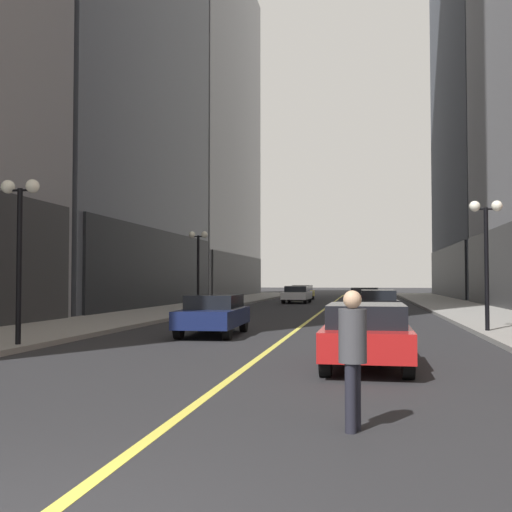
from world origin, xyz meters
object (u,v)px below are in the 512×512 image
at_px(car_yellow, 302,292).
at_px(street_lamp_left_far, 198,253).
at_px(pedestrian_with_orange_bag, 353,349).
at_px(car_maroon, 365,297).
at_px(car_white, 297,294).
at_px(street_lamp_right_mid, 486,236).
at_px(car_black, 378,302).
at_px(street_lamp_left_near, 20,224).
at_px(car_red, 367,333).
at_px(car_navy, 214,313).

relative_size(car_yellow, street_lamp_left_far, 1.03).
height_order(car_yellow, pedestrian_with_orange_bag, pedestrian_with_orange_bag).
bearing_deg(car_maroon, car_yellow, 109.81).
xyz_separation_m(car_white, street_lamp_left_far, (-3.68, -15.40, 2.54)).
relative_size(pedestrian_with_orange_bag, street_lamp_right_mid, 0.38).
bearing_deg(car_black, street_lamp_left_near, -121.28).
xyz_separation_m(car_red, car_white, (-5.19, 34.54, 0.00)).
distance_m(car_white, pedestrian_with_orange_bag, 40.32).
xyz_separation_m(car_maroon, street_lamp_right_mid, (3.93, -18.04, 2.54)).
bearing_deg(street_lamp_left_near, car_yellow, 85.13).
bearing_deg(car_navy, pedestrian_with_orange_bag, -68.70).
bearing_deg(pedestrian_with_orange_bag, car_red, 88.09).
distance_m(street_lamp_left_far, street_lamp_right_mid, 16.79).
relative_size(car_yellow, pedestrian_with_orange_bag, 2.69).
distance_m(pedestrian_with_orange_bag, street_lamp_right_mid, 14.52).
relative_size(car_white, pedestrian_with_orange_bag, 2.57).
bearing_deg(street_lamp_left_far, car_maroon, 38.95).
height_order(car_red, car_maroon, same).
bearing_deg(car_navy, car_maroon, 76.00).
height_order(car_white, street_lamp_right_mid, street_lamp_right_mid).
relative_size(car_black, car_yellow, 0.97).
bearing_deg(car_navy, street_lamp_left_far, 107.61).
distance_m(car_black, pedestrian_with_orange_bag, 22.71).
height_order(pedestrian_with_orange_bag, street_lamp_left_near, street_lamp_left_near).
relative_size(car_red, street_lamp_right_mid, 0.94).
distance_m(car_white, car_yellow, 6.97).
distance_m(car_black, street_lamp_right_mid, 9.89).
bearing_deg(street_lamp_right_mid, street_lamp_left_near, -152.66).
bearing_deg(car_white, street_lamp_right_mid, -70.86).
height_order(street_lamp_left_far, street_lamp_right_mid, same).
distance_m(pedestrian_with_orange_bag, street_lamp_left_near, 11.46).
relative_size(car_maroon, pedestrian_with_orange_bag, 2.49).
bearing_deg(pedestrian_with_orange_bag, car_yellow, 96.42).
relative_size(car_red, car_maroon, 0.98).
relative_size(car_black, pedestrian_with_orange_bag, 2.60).
distance_m(car_maroon, street_lamp_right_mid, 18.64).
xyz_separation_m(car_yellow, street_lamp_left_far, (-3.40, -22.37, 2.54)).
relative_size(car_red, car_navy, 0.98).
relative_size(car_red, car_white, 0.95).
bearing_deg(car_yellow, car_white, -87.67).
relative_size(car_navy, street_lamp_left_near, 0.96).
height_order(car_red, car_white, same).
xyz_separation_m(car_yellow, street_lamp_right_mid, (9.40, -33.23, 2.54)).
bearing_deg(car_white, pedestrian_with_orange_bag, -82.87).
xyz_separation_m(car_black, car_yellow, (-6.06, 24.28, 0.00)).
relative_size(street_lamp_left_near, street_lamp_right_mid, 1.00).
relative_size(car_black, car_maroon, 1.04).
distance_m(car_yellow, street_lamp_left_far, 22.77).
bearing_deg(car_maroon, car_red, -90.01).
xyz_separation_m(car_red, street_lamp_left_near, (-8.87, 1.65, 2.54)).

